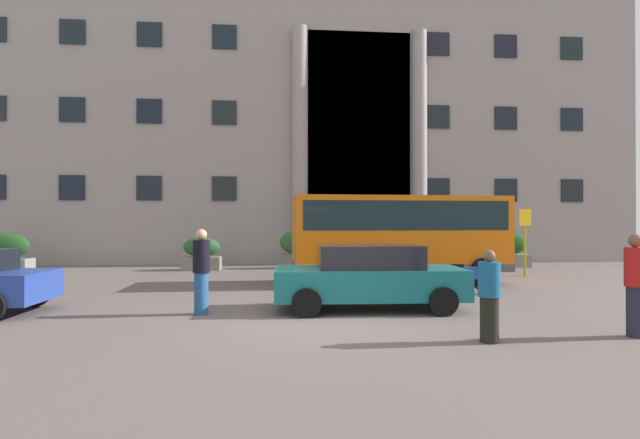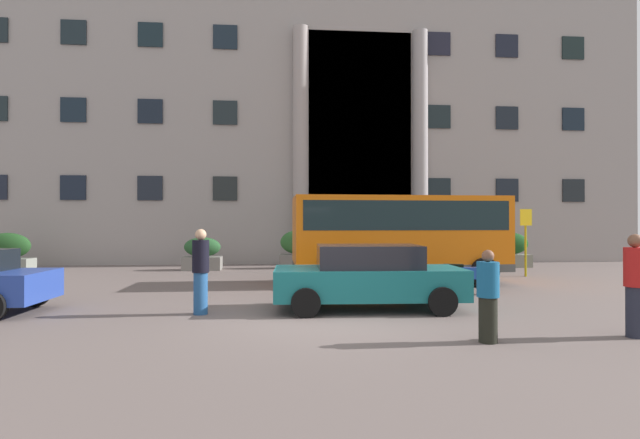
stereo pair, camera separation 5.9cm
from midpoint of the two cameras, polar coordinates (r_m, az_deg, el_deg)
name	(u,v)px [view 2 (the right image)]	position (r m, az deg, el deg)	size (l,w,h in m)	color
ground_plane	(322,322)	(10.02, 0.37, -12.06)	(80.00, 64.00, 0.12)	#645753
office_building_facade	(296,115)	(27.95, -2.87, 12.32)	(34.34, 9.62, 16.21)	gray
orange_minibus	(398,232)	(15.75, 9.36, -1.45)	(6.78, 2.80, 2.80)	orange
bus_stop_sign	(526,235)	(19.03, 23.36, -1.66)	(0.44, 0.08, 2.46)	#989212
hedge_planter_entrance_right	(202,254)	(20.50, -13.74, -4.03)	(1.56, 0.91, 1.36)	slate
hedge_planter_entrance_left	(510,250)	(22.79, 21.79, -3.44)	(1.67, 0.73, 1.52)	slate
hedge_planter_far_east	(389,252)	(21.07, 8.28, -3.90)	(1.42, 0.96, 1.39)	#6D6A57
hedge_planter_far_west	(300,250)	(20.71, -2.30, -3.60)	(1.77, 0.84, 1.66)	slate
hedge_planter_west	(7,252)	(23.38, -33.12, -3.30)	(1.90, 0.87, 1.55)	gray
parked_coupe_end	(368,277)	(11.00, 5.92, -6.76)	(4.28, 2.04, 1.46)	#166669
scooter_by_planter	(459,277)	(13.87, 16.29, -6.62)	(1.96, 0.70, 0.89)	black
pedestrian_man_red_shirt	(635,285)	(9.93, 33.55, -6.51)	(0.36, 0.36, 1.78)	#222432
pedestrian_child_trailing	(488,296)	(8.45, 19.55, -8.60)	(0.36, 0.36, 1.52)	black
pedestrian_woman_dark_dress	(201,271)	(10.66, -13.86, -5.95)	(0.36, 0.36, 1.83)	#214D83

